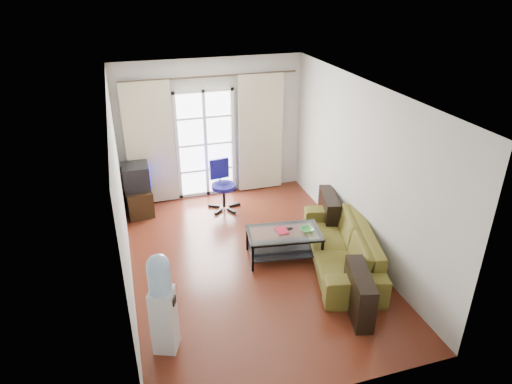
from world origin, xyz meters
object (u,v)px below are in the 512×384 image
(tv_stand, at_px, (138,201))
(crt_tv, at_px, (135,177))
(sofa, at_px, (342,246))
(task_chair, at_px, (223,195))
(coffee_table, at_px, (284,241))
(water_cooler, at_px, (162,302))

(tv_stand, distance_m, crt_tv, 0.48)
(tv_stand, height_order, crt_tv, crt_tv)
(tv_stand, bearing_deg, crt_tv, 79.90)
(sofa, height_order, tv_stand, sofa)
(sofa, bearing_deg, task_chair, -135.99)
(sofa, distance_m, tv_stand, 3.89)
(task_chair, bearing_deg, coffee_table, -82.42)
(coffee_table, height_order, crt_tv, crt_tv)
(sofa, relative_size, coffee_table, 1.94)
(coffee_table, xyz_separation_m, water_cooler, (-2.01, -1.41, 0.40))
(tv_stand, relative_size, crt_tv, 1.31)
(sofa, relative_size, tv_stand, 3.49)
(coffee_table, relative_size, water_cooler, 0.92)
(crt_tv, distance_m, task_chair, 1.65)
(sofa, bearing_deg, crt_tv, -117.70)
(water_cooler, bearing_deg, crt_tv, 113.06)
(coffee_table, height_order, tv_stand, tv_stand)
(coffee_table, height_order, water_cooler, water_cooler)
(crt_tv, distance_m, water_cooler, 3.61)
(crt_tv, bearing_deg, coffee_table, -46.00)
(tv_stand, xyz_separation_m, crt_tv, (0.00, 0.02, 0.48))
(crt_tv, relative_size, water_cooler, 0.39)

